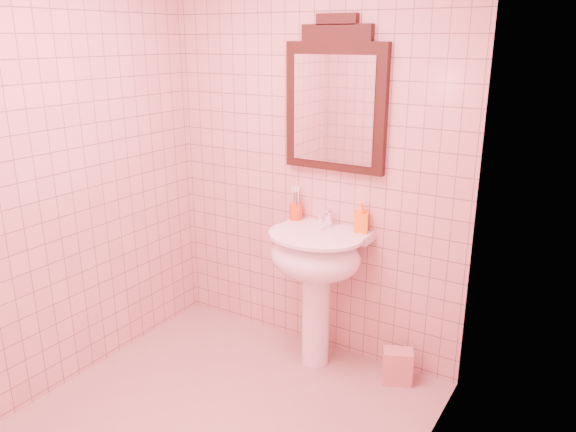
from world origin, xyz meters
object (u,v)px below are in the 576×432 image
Objects in this scene: mirror at (335,101)px; toothbrush_cup at (296,211)px; towel at (398,366)px; pedestal_sink at (316,265)px; soap_dispenser at (361,217)px.

mirror is 4.68× the size of toothbrush_cup.
pedestal_sink is at bearing -172.78° from towel.
toothbrush_cup reaches higher than soap_dispenser.
mirror is 0.74m from toothbrush_cup.
pedestal_sink is 4.12× the size of towel.
mirror is 4.20× the size of towel.
mirror reaches higher than towel.
mirror is 0.70m from soap_dispenser.
mirror is at bearing 165.58° from towel.
mirror reaches higher than toothbrush_cup.
soap_dispenser reaches higher than towel.
soap_dispenser is at bearing -9.52° from mirror.
toothbrush_cup reaches higher than pedestal_sink.
pedestal_sink is 0.39m from toothbrush_cup.
soap_dispenser is (0.21, -0.04, -0.66)m from mirror.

